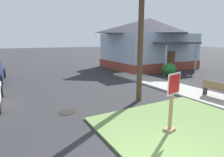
# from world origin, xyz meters

# --- Properties ---
(grass_corner_patch) EXTENTS (5.63, 5.37, 0.08)m
(grass_corner_patch) POSITION_xyz_m (2.36, 1.23, 0.04)
(grass_corner_patch) COLOR #668447
(grass_corner_patch) RESTS_ON ground
(sidewalk_strip) EXTENTS (2.20, 14.09, 0.12)m
(sidewalk_strip) POSITION_xyz_m (6.37, 4.75, 0.06)
(sidewalk_strip) COLOR #9E9B93
(sidewalk_strip) RESTS_ON ground
(stop_sign) EXTENTS (0.70, 0.35, 1.99)m
(stop_sign) POSITION_xyz_m (1.71, 1.52, 1.03)
(stop_sign) COLOR #A3845B
(stop_sign) RESTS_ON grass_corner_patch
(manhole_cover) EXTENTS (0.70, 0.70, 0.02)m
(manhole_cover) POSITION_xyz_m (-0.85, 4.98, 0.01)
(manhole_cover) COLOR black
(manhole_cover) RESTS_ON ground
(street_bench) EXTENTS (0.50, 1.57, 0.85)m
(street_bench) POSITION_xyz_m (6.57, 2.89, 0.59)
(street_bench) COLOR #93704C
(street_bench) RESTS_ON sidewalk_strip
(corner_house) EXTENTS (9.45, 8.61, 5.48)m
(corner_house) POSITION_xyz_m (11.13, 13.94, 2.81)
(corner_house) COLOR brown
(corner_house) RESTS_ON ground
(shrub_near_porch) EXTENTS (1.27, 1.27, 1.12)m
(shrub_near_porch) POSITION_xyz_m (9.42, 9.03, 0.56)
(shrub_near_porch) COLOR #266C28
(shrub_near_porch) RESTS_ON ground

